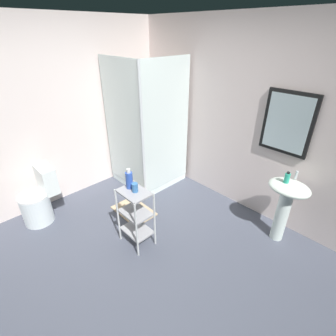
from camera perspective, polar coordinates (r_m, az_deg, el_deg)
name	(u,v)px	position (r m, az deg, el deg)	size (l,w,h in m)	color
ground_plane	(136,264)	(3.04, -7.20, -20.75)	(4.20, 4.20, 0.02)	#474C5A
wall_back	(242,120)	(3.52, 16.50, 10.52)	(4.20, 0.14, 2.50)	silver
wall_left	(47,118)	(3.81, -25.86, 10.15)	(0.10, 4.20, 2.50)	silver
shower_stall	(147,158)	(4.11, -4.70, 2.35)	(0.92, 0.92, 2.00)	white
pedestal_sink	(286,200)	(3.21, 25.23, -6.53)	(0.46, 0.37, 0.81)	white
sink_faucet	(296,175)	(3.18, 27.13, -1.44)	(0.03, 0.03, 0.10)	silver
toilet	(39,200)	(3.76, -27.27, -6.55)	(0.37, 0.49, 0.76)	white
storage_cart	(136,213)	(2.97, -7.35, -10.21)	(0.38, 0.28, 0.74)	silver
hand_soap_bottle	(287,178)	(3.05, 25.45, -2.02)	(0.06, 0.06, 0.13)	#2DBC99
shampoo_bottle_blue	(129,180)	(2.80, -8.82, -2.63)	(0.08, 0.08, 0.24)	#2F52B8
rinse_cup	(135,188)	(2.76, -7.54, -4.43)	(0.07, 0.07, 0.10)	#3870B2
bath_mat	(134,211)	(3.70, -7.78, -9.59)	(0.60, 0.40, 0.02)	tan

